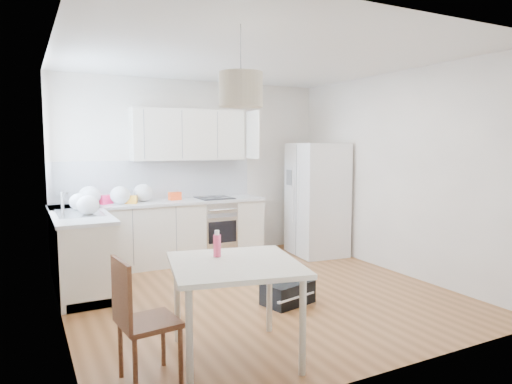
% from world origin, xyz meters
% --- Properties ---
extents(floor, '(4.20, 4.20, 0.00)m').
position_xyz_m(floor, '(0.00, 0.00, 0.00)').
color(floor, brown).
rests_on(floor, ground).
extents(ceiling, '(4.20, 4.20, 0.00)m').
position_xyz_m(ceiling, '(0.00, 0.00, 2.70)').
color(ceiling, white).
rests_on(ceiling, wall_back).
extents(wall_back, '(4.20, 0.00, 4.20)m').
position_xyz_m(wall_back, '(0.00, 2.10, 1.35)').
color(wall_back, beige).
rests_on(wall_back, floor).
extents(wall_left, '(0.00, 4.20, 4.20)m').
position_xyz_m(wall_left, '(-2.10, 0.00, 1.35)').
color(wall_left, beige).
rests_on(wall_left, floor).
extents(wall_right, '(0.00, 4.20, 4.20)m').
position_xyz_m(wall_right, '(2.10, 0.00, 1.35)').
color(wall_right, beige).
rests_on(wall_right, floor).
extents(window_glassblock, '(0.02, 1.00, 1.00)m').
position_xyz_m(window_glassblock, '(-2.09, 1.15, 1.75)').
color(window_glassblock, '#BFE0F9').
rests_on(window_glassblock, wall_left).
extents(cabinets_back, '(3.00, 0.60, 0.88)m').
position_xyz_m(cabinets_back, '(-0.60, 1.80, 0.44)').
color(cabinets_back, silver).
rests_on(cabinets_back, floor).
extents(cabinets_left, '(0.60, 1.80, 0.88)m').
position_xyz_m(cabinets_left, '(-1.80, 1.20, 0.44)').
color(cabinets_left, silver).
rests_on(cabinets_left, floor).
extents(counter_back, '(3.02, 0.64, 0.04)m').
position_xyz_m(counter_back, '(-0.60, 1.80, 0.90)').
color(counter_back, silver).
rests_on(counter_back, cabinets_back).
extents(counter_left, '(0.64, 1.82, 0.04)m').
position_xyz_m(counter_left, '(-1.80, 1.20, 0.90)').
color(counter_left, silver).
rests_on(counter_left, cabinets_left).
extents(backsplash_back, '(3.00, 0.01, 0.58)m').
position_xyz_m(backsplash_back, '(-0.60, 2.09, 1.21)').
color(backsplash_back, white).
rests_on(backsplash_back, wall_back).
extents(backsplash_left, '(0.01, 1.80, 0.58)m').
position_xyz_m(backsplash_left, '(-2.09, 1.20, 1.21)').
color(backsplash_left, white).
rests_on(backsplash_left, wall_left).
extents(upper_cabinets, '(1.70, 0.32, 0.75)m').
position_xyz_m(upper_cabinets, '(-0.15, 1.94, 1.88)').
color(upper_cabinets, silver).
rests_on(upper_cabinets, wall_back).
extents(range_oven, '(0.50, 0.61, 0.88)m').
position_xyz_m(range_oven, '(0.20, 1.80, 0.44)').
color(range_oven, silver).
rests_on(range_oven, floor).
extents(sink, '(0.50, 0.80, 0.16)m').
position_xyz_m(sink, '(-1.80, 1.15, 0.92)').
color(sink, silver).
rests_on(sink, counter_left).
extents(refrigerator, '(0.92, 0.96, 1.75)m').
position_xyz_m(refrigerator, '(1.74, 1.30, 0.88)').
color(refrigerator, white).
rests_on(refrigerator, floor).
extents(dining_table, '(1.19, 1.19, 0.79)m').
position_xyz_m(dining_table, '(-0.90, -1.34, 0.70)').
color(dining_table, beige).
rests_on(dining_table, floor).
extents(dining_chair, '(0.43, 0.43, 0.94)m').
position_xyz_m(dining_chair, '(-1.62, -1.40, 0.47)').
color(dining_chair, '#452214').
rests_on(dining_chair, floor).
extents(drink_bottle, '(0.08, 0.08, 0.22)m').
position_xyz_m(drink_bottle, '(-0.96, -1.10, 0.91)').
color(drink_bottle, '#EA4169').
rests_on(drink_bottle, dining_table).
extents(gym_bag, '(0.60, 0.46, 0.24)m').
position_xyz_m(gym_bag, '(0.13, -0.46, 0.12)').
color(gym_bag, black).
rests_on(gym_bag, floor).
extents(pendant_lamp, '(0.44, 0.44, 0.28)m').
position_xyz_m(pendant_lamp, '(-0.77, -1.17, 2.18)').
color(pendant_lamp, beige).
rests_on(pendant_lamp, ceiling).
extents(grocery_bag_a, '(0.29, 0.24, 0.26)m').
position_xyz_m(grocery_bag_a, '(-1.59, 1.81, 1.05)').
color(grocery_bag_a, white).
rests_on(grocery_bag_a, counter_back).
extents(grocery_bag_b, '(0.27, 0.23, 0.25)m').
position_xyz_m(grocery_bag_b, '(-1.20, 1.74, 1.04)').
color(grocery_bag_b, white).
rests_on(grocery_bag_b, counter_back).
extents(grocery_bag_c, '(0.28, 0.24, 0.25)m').
position_xyz_m(grocery_bag_c, '(-0.86, 1.88, 1.05)').
color(grocery_bag_c, white).
rests_on(grocery_bag_c, counter_back).
extents(grocery_bag_d, '(0.23, 0.20, 0.21)m').
position_xyz_m(grocery_bag_d, '(-1.77, 1.40, 1.03)').
color(grocery_bag_d, white).
rests_on(grocery_bag_d, counter_back).
extents(grocery_bag_e, '(0.25, 0.22, 0.23)m').
position_xyz_m(grocery_bag_e, '(-1.72, 0.96, 1.03)').
color(grocery_bag_e, white).
rests_on(grocery_bag_e, counter_left).
extents(snack_orange, '(0.18, 0.13, 0.12)m').
position_xyz_m(snack_orange, '(-0.40, 1.85, 0.98)').
color(snack_orange, '#F14415').
rests_on(snack_orange, counter_back).
extents(snack_yellow, '(0.19, 0.16, 0.11)m').
position_xyz_m(snack_yellow, '(-1.06, 1.74, 0.98)').
color(snack_yellow, orange).
rests_on(snack_yellow, counter_back).
extents(snack_red, '(0.21, 0.18, 0.12)m').
position_xyz_m(snack_red, '(-1.38, 1.85, 0.98)').
color(snack_red, '#DD1B4A').
rests_on(snack_red, counter_back).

